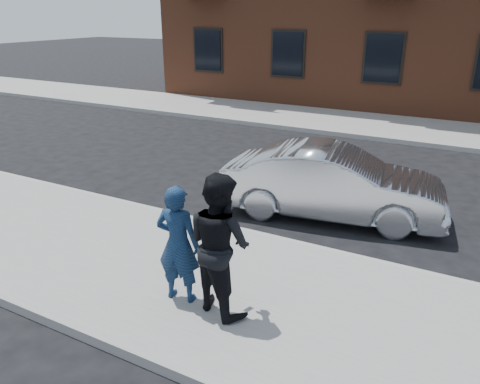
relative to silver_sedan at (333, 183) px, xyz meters
The scene contains 8 objects.
ground 3.57m from the silver_sedan, 113.92° to the right, with size 100.00×100.00×0.00m, color black.
near_sidewalk 3.78m from the silver_sedan, 112.36° to the right, with size 50.00×3.50×0.15m, color gray.
near_curb 2.27m from the silver_sedan, 130.70° to the right, with size 50.00×0.10×0.15m, color #999691.
far_sidewalk 8.20m from the silver_sedan, 100.00° to the left, with size 50.00×3.50×0.15m, color gray.
far_curb 6.44m from the silver_sedan, 102.79° to the left, with size 50.00×0.10×0.15m, color #999691.
silver_sedan is the anchor object (origin of this frame).
man_hoodie 4.09m from the silver_sedan, 102.40° to the right, with size 0.66×0.52×1.67m.
man_peacoat 3.94m from the silver_sedan, 94.06° to the right, with size 1.12×0.99×1.91m.
Camera 1 is at (3.89, -5.28, 3.90)m, focal length 35.00 mm.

